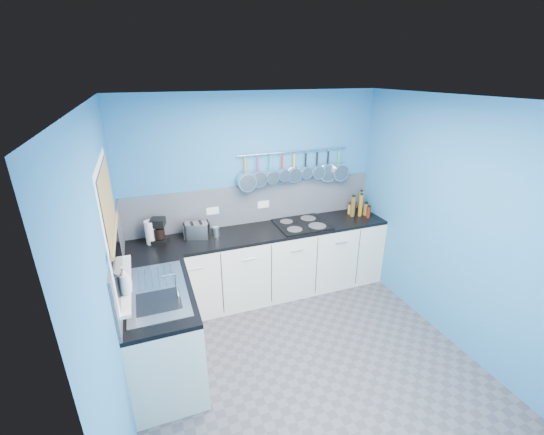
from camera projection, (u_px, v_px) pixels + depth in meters
floor at (302, 357)px, 3.67m from camera, size 3.20×3.00×0.02m
ceiling at (312, 98)px, 2.71m from camera, size 3.20×3.00×0.02m
wall_back at (255, 196)px, 4.50m from camera, size 3.20×0.02×2.50m
wall_front at (430, 369)px, 1.88m from camera, size 3.20×0.02×2.50m
wall_left at (111, 281)px, 2.67m from camera, size 0.02×3.00×2.50m
wall_right at (447, 222)px, 3.71m from camera, size 0.02×3.00×2.50m
backsplash_back at (255, 204)px, 4.52m from camera, size 3.20×0.02×0.50m
backsplash_left at (119, 256)px, 3.24m from camera, size 0.02×1.80×0.50m
cabinet_run_back at (263, 264)px, 4.54m from camera, size 3.20×0.60×0.86m
worktop_back at (263, 232)px, 4.37m from camera, size 3.20×0.60×0.04m
cabinet_run_left at (163, 333)px, 3.34m from camera, size 0.60×1.20×0.86m
worktop_left at (157, 293)px, 3.17m from camera, size 0.60×1.20×0.04m
window_frame at (111, 228)px, 2.83m from camera, size 0.01×1.00×1.10m
window_glass at (112, 228)px, 2.83m from camera, size 0.01×0.90×1.00m
bamboo_blind at (108, 201)px, 2.75m from camera, size 0.01×0.90×0.55m
window_sill at (125, 283)px, 3.03m from camera, size 0.10×0.98×0.03m
sink_unit at (157, 290)px, 3.16m from camera, size 0.50×0.95×0.01m
mixer_tap at (177, 285)px, 3.01m from camera, size 0.12×0.08×0.26m
socket_left at (213, 211)px, 4.34m from camera, size 0.15×0.01×0.09m
socket_right at (263, 204)px, 4.55m from camera, size 0.15×0.01×0.09m
pot_rail at (294, 152)px, 4.41m from camera, size 1.45×0.02×0.02m
soap_bottle_a at (124, 281)px, 2.82m from camera, size 0.12×0.12×0.24m
soap_bottle_b at (125, 279)px, 2.90m from camera, size 0.09×0.09×0.17m
paper_towel at (151, 232)px, 3.99m from camera, size 0.14×0.14×0.27m
coffee_maker at (159, 231)px, 4.00m from camera, size 0.20×0.22×0.29m
toaster at (197, 230)px, 4.15m from camera, size 0.31×0.24×0.18m
canister at (216, 232)px, 4.18m from camera, size 0.09×0.09×0.12m
hob at (302, 224)px, 4.53m from camera, size 0.64×0.56×0.01m
pan_0 at (245, 173)px, 4.27m from camera, size 0.23×0.13×0.42m
pan_1 at (258, 171)px, 4.32m from camera, size 0.20×0.09×0.39m
pan_2 at (270, 168)px, 4.36m from camera, size 0.17×0.12×0.36m
pan_3 at (282, 167)px, 4.41m from camera, size 0.15×0.12×0.34m
pan_4 at (294, 167)px, 4.47m from camera, size 0.20×0.07×0.39m
pan_5 at (306, 165)px, 4.52m from camera, size 0.16×0.09×0.35m
pan_6 at (317, 164)px, 4.57m from camera, size 0.18×0.10×0.37m
pan_7 at (328, 166)px, 4.63m from camera, size 0.24×0.07×0.43m
pan_8 at (339, 164)px, 4.68m from camera, size 0.23×0.11×0.42m
condiment_0 at (360, 202)px, 4.87m from camera, size 0.05×0.05×0.30m
condiment_1 at (354, 208)px, 4.86m from camera, size 0.06×0.06×0.16m
condiment_2 at (350, 209)px, 4.85m from camera, size 0.06×0.06×0.13m
condiment_3 at (366, 209)px, 4.81m from camera, size 0.07×0.07×0.16m
condiment_4 at (361, 205)px, 4.75m from camera, size 0.05×0.05×0.30m
condiment_5 at (353, 206)px, 4.75m from camera, size 0.06×0.06×0.27m
condiment_6 at (369, 212)px, 4.71m from camera, size 0.05×0.05×0.15m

